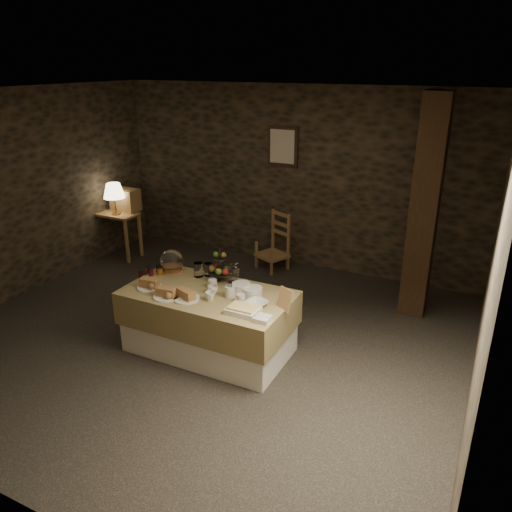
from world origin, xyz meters
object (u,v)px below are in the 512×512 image
at_px(table_lamp, 114,191).
at_px(chair, 274,244).
at_px(console_table, 117,221).
at_px(fruit_stand, 220,269).
at_px(wine_rack, 125,200).
at_px(timber_column, 425,210).
at_px(buffet_table, 209,317).

xyz_separation_m(table_lamp, chair, (2.31, 0.71, -0.69)).
xyz_separation_m(console_table, fruit_stand, (2.67, -1.42, 0.25)).
relative_size(chair, fruit_stand, 1.79).
xyz_separation_m(console_table, wine_rack, (0.05, 0.18, 0.30)).
xyz_separation_m(wine_rack, chair, (2.31, 0.48, -0.50)).
relative_size(console_table, timber_column, 0.27).
bearing_deg(buffet_table, table_lamp, 147.79).
xyz_separation_m(console_table, chair, (2.36, 0.66, -0.20)).
bearing_deg(table_lamp, wine_rack, 90.00).
bearing_deg(wine_rack, chair, 11.84).
bearing_deg(chair, console_table, -140.14).
relative_size(buffet_table, timber_column, 0.66).
bearing_deg(buffet_table, wine_rack, 144.37).
bearing_deg(chair, fruit_stand, -57.33).
bearing_deg(timber_column, chair, 166.50).
xyz_separation_m(buffet_table, fruit_stand, (-0.03, 0.30, 0.43)).
xyz_separation_m(buffet_table, table_lamp, (-2.65, 1.67, 0.68)).
relative_size(wine_rack, fruit_stand, 1.14).
distance_m(wine_rack, timber_column, 4.44).
height_order(console_table, wine_rack, wine_rack).
bearing_deg(table_lamp, fruit_stand, -27.50).
xyz_separation_m(chair, timber_column, (2.11, -0.51, 0.92)).
relative_size(buffet_table, fruit_stand, 4.67).
bearing_deg(console_table, timber_column, 2.02).
relative_size(timber_column, fruit_stand, 7.04).
distance_m(buffet_table, console_table, 3.21).
xyz_separation_m(wine_rack, fruit_stand, (2.62, -1.60, -0.05)).
distance_m(console_table, table_lamp, 0.49).
distance_m(console_table, wine_rack, 0.35).
bearing_deg(timber_column, console_table, -177.98).
height_order(wine_rack, fruit_stand, fruit_stand).
distance_m(buffet_table, wine_rack, 3.30).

